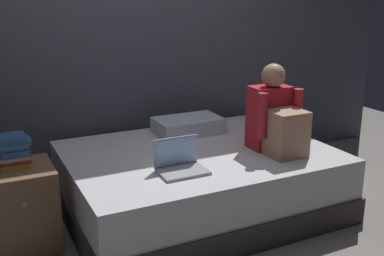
% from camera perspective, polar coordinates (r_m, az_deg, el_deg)
% --- Properties ---
extents(ground_plane, '(8.00, 8.00, 0.00)m').
position_cam_1_polar(ground_plane, '(3.39, 0.01, -12.70)').
color(ground_plane, gray).
extents(wall_back, '(5.60, 0.10, 2.70)m').
position_cam_1_polar(wall_back, '(4.09, -7.62, 12.06)').
color(wall_back, '#424751').
rests_on(wall_back, ground_plane).
extents(bed, '(2.00, 1.50, 0.49)m').
position_cam_1_polar(bed, '(3.61, 0.76, -6.53)').
color(bed, '#332D2B').
rests_on(bed, ground_plane).
extents(nightstand, '(0.44, 0.46, 0.57)m').
position_cam_1_polar(nightstand, '(3.28, -20.36, -9.31)').
color(nightstand, brown).
rests_on(nightstand, ground_plane).
extents(person_sitting, '(0.39, 0.44, 0.66)m').
position_cam_1_polar(person_sitting, '(3.50, 10.36, 1.16)').
color(person_sitting, '#B21E28').
rests_on(person_sitting, bed).
extents(laptop, '(0.32, 0.23, 0.22)m').
position_cam_1_polar(laptop, '(3.10, -1.49, -4.40)').
color(laptop, '#9EA0A5').
rests_on(laptop, bed).
extents(pillow, '(0.56, 0.36, 0.13)m').
position_cam_1_polar(pillow, '(3.94, -0.47, 0.33)').
color(pillow, silver).
rests_on(pillow, bed).
extents(book_stack, '(0.22, 0.17, 0.21)m').
position_cam_1_polar(book_stack, '(3.16, -21.23, -2.67)').
color(book_stack, gold).
rests_on(book_stack, nightstand).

